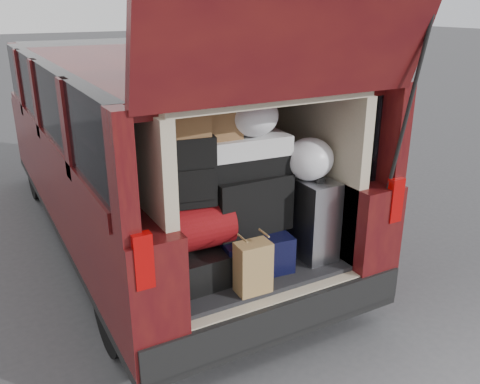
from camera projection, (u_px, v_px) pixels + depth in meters
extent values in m
plane|color=#3A393C|center=(255.00, 341.00, 3.57)|extent=(80.00, 80.00, 0.00)
cylinder|color=black|center=(120.00, 306.00, 3.41)|extent=(0.24, 0.64, 0.64)
cylinder|color=black|center=(316.00, 252.00, 4.15)|extent=(0.24, 0.64, 0.64)
cylinder|color=black|center=(40.00, 172.00, 6.11)|extent=(0.24, 0.64, 0.64)
cylinder|color=black|center=(168.00, 153.00, 6.85)|extent=(0.24, 0.64, 0.64)
cube|color=black|center=(152.00, 209.00, 5.17)|extent=(1.90, 4.85, 0.08)
cube|color=#430B11|center=(67.00, 180.00, 4.66)|extent=(0.33, 4.85, 0.80)
cube|color=#430B11|center=(220.00, 157.00, 5.37)|extent=(0.33, 4.85, 0.80)
cube|color=#430B11|center=(142.00, 61.00, 4.66)|extent=(1.82, 4.46, 0.10)
cube|color=black|center=(48.00, 103.00, 4.28)|extent=(0.12, 4.25, 0.68)
cube|color=black|center=(232.00, 87.00, 5.08)|extent=(0.12, 4.25, 0.68)
cube|color=black|center=(279.00, 314.00, 3.19)|extent=(1.86, 0.16, 0.22)
cube|color=#990505|center=(143.00, 261.00, 2.55)|extent=(0.10, 0.06, 0.30)
cube|color=#990505|center=(395.00, 200.00, 3.33)|extent=(0.10, 0.06, 0.30)
cube|color=black|center=(236.00, 259.00, 3.61)|extent=(1.24, 1.05, 0.06)
cube|color=#B7A78D|center=(141.00, 196.00, 3.10)|extent=(0.08, 1.05, 1.15)
cube|color=#B7A78D|center=(315.00, 165.00, 3.69)|extent=(0.08, 1.05, 1.15)
cube|color=#B7A78D|center=(201.00, 158.00, 3.85)|extent=(1.34, 0.06, 1.15)
cube|color=#B7A78D|center=(235.00, 88.00, 3.18)|extent=(1.34, 1.05, 0.06)
cylinder|color=black|center=(412.00, 106.00, 3.04)|extent=(0.02, 0.90, 0.76)
cube|color=black|center=(236.00, 289.00, 3.69)|extent=(1.24, 1.05, 0.55)
cube|color=black|center=(190.00, 262.00, 3.29)|extent=(0.40, 0.54, 0.21)
cube|color=black|center=(246.00, 245.00, 3.48)|extent=(0.52, 0.62, 0.25)
cube|color=silver|center=(312.00, 218.00, 3.53)|extent=(0.24, 0.38, 0.56)
cube|color=#A5834A|center=(253.00, 267.00, 3.10)|extent=(0.22, 0.14, 0.33)
cube|color=maroon|center=(196.00, 227.00, 3.20)|extent=(0.46, 0.31, 0.30)
cube|color=black|center=(247.00, 201.00, 3.38)|extent=(0.53, 0.32, 0.38)
cube|color=black|center=(189.00, 171.00, 3.08)|extent=(0.33, 0.24, 0.44)
cube|color=silver|center=(245.00, 154.00, 3.30)|extent=(0.58, 0.33, 0.25)
cube|color=brown|center=(190.00, 119.00, 2.98)|extent=(0.24, 0.21, 0.20)
cube|color=brown|center=(220.00, 120.00, 3.15)|extent=(0.24, 0.20, 0.24)
ellipsoid|color=white|center=(253.00, 116.00, 3.19)|extent=(0.33, 0.31, 0.26)
ellipsoid|color=white|center=(309.00, 159.00, 3.38)|extent=(0.39, 0.37, 0.29)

